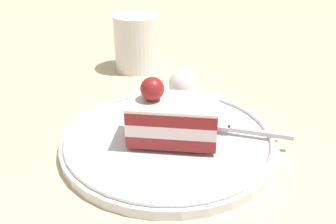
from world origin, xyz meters
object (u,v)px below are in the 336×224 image
Objects in this scene: whipped_cream_dollop at (183,86)px; drink_glass_near at (136,46)px; cake_slice at (169,117)px; fork at (240,130)px; dessert_plate at (168,141)px.

drink_glass_near is (0.12, 0.11, 0.00)m from whipped_cream_dollop.
fork is at bearing -65.03° from cake_slice.
dessert_plate is at bearing -175.02° from whipped_cream_dollop.
cake_slice reaches higher than dessert_plate.
whipped_cream_dollop is 0.17m from drink_glass_near.
fork is (0.03, -0.08, 0.01)m from dessert_plate.
dessert_plate is 2.34× the size of cake_slice.
whipped_cream_dollop is at bearing -137.67° from drink_glass_near.
dessert_plate is 2.74× the size of drink_glass_near.
cake_slice is 0.94× the size of fork.
whipped_cream_dollop is (0.09, 0.01, -0.00)m from cake_slice.
whipped_cream_dollop reaches higher than fork.
dessert_plate is at bearing -150.37° from drink_glass_near.
drink_glass_near is (0.18, 0.20, 0.02)m from fork.
fork is (-0.06, -0.08, -0.02)m from whipped_cream_dollop.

